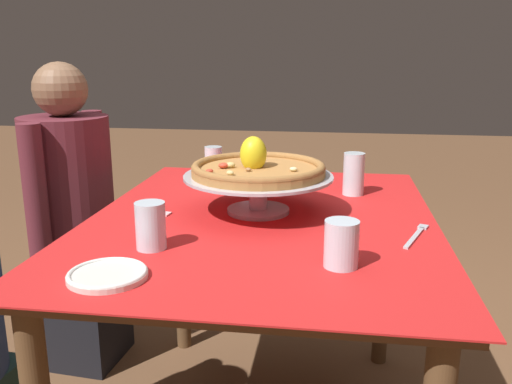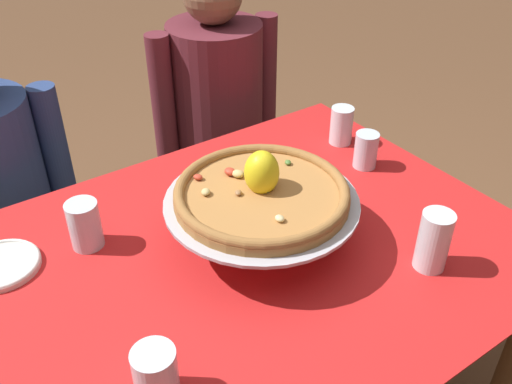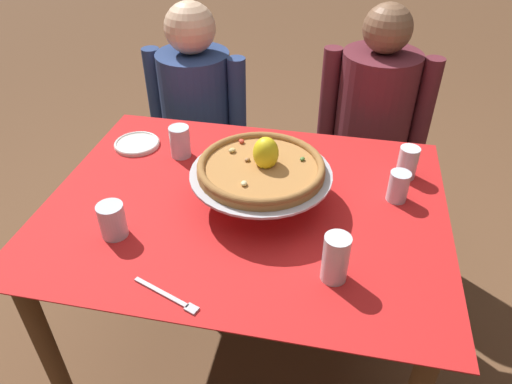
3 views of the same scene
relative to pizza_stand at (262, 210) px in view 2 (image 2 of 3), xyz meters
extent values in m
cylinder|color=brown|center=(0.50, -0.43, -0.48)|extent=(0.06, 0.06, 0.74)
cylinder|color=brown|center=(0.50, 0.39, -0.48)|extent=(0.06, 0.06, 0.74)
cube|color=brown|center=(-0.05, -0.02, -0.10)|extent=(1.22, 0.94, 0.02)
cube|color=red|center=(-0.05, -0.02, -0.09)|extent=(1.26, 0.98, 0.00)
cylinder|color=#B7B7C1|center=(0.00, 0.00, -0.08)|extent=(0.18, 0.18, 0.01)
cylinder|color=#B7B7C1|center=(0.00, 0.00, -0.03)|extent=(0.05, 0.05, 0.09)
cylinder|color=#B7B7C1|center=(0.00, 0.00, 0.03)|extent=(0.44, 0.44, 0.01)
cylinder|color=#AD753D|center=(0.00, 0.00, 0.04)|extent=(0.39, 0.39, 0.02)
torus|color=olive|center=(0.00, 0.00, 0.05)|extent=(0.39, 0.39, 0.02)
ellipsoid|color=#4C7533|center=(0.03, 0.03, 0.06)|extent=(0.04, 0.04, 0.02)
ellipsoid|color=#996B42|center=(-0.05, 0.02, 0.06)|extent=(0.02, 0.02, 0.01)
ellipsoid|color=#C63D28|center=(-0.02, 0.10, 0.06)|extent=(0.03, 0.03, 0.02)
ellipsoid|color=#4C7533|center=(0.12, 0.06, 0.05)|extent=(0.02, 0.02, 0.01)
ellipsoid|color=tan|center=(-0.01, 0.08, 0.06)|extent=(0.04, 0.04, 0.02)
ellipsoid|color=#4C7533|center=(0.01, -0.01, 0.06)|extent=(0.02, 0.02, 0.01)
ellipsoid|color=#C63D28|center=(-0.09, 0.12, 0.06)|extent=(0.03, 0.03, 0.01)
ellipsoid|color=beige|center=(-0.03, -0.10, 0.06)|extent=(0.02, 0.02, 0.01)
ellipsoid|color=tan|center=(-0.11, 0.06, 0.06)|extent=(0.03, 0.03, 0.01)
ellipsoid|color=yellow|center=(0.01, 0.02, 0.09)|extent=(0.11, 0.11, 0.10)
cylinder|color=silver|center=(-0.34, 0.21, -0.03)|extent=(0.07, 0.07, 0.11)
cylinder|color=silver|center=(-0.34, 0.21, -0.05)|extent=(0.06, 0.06, 0.07)
cylinder|color=silver|center=(-0.39, -0.24, -0.03)|extent=(0.08, 0.08, 0.11)
cylinder|color=silver|center=(0.42, 0.10, -0.03)|extent=(0.06, 0.06, 0.10)
cylinder|color=silver|center=(0.42, 0.10, -0.05)|extent=(0.06, 0.06, 0.06)
cylinder|color=silver|center=(0.46, 0.24, -0.03)|extent=(0.07, 0.07, 0.11)
cylinder|color=silver|center=(0.46, 0.24, -0.05)|extent=(0.06, 0.06, 0.07)
cylinder|color=silver|center=(0.25, -0.28, -0.01)|extent=(0.07, 0.07, 0.14)
cylinder|color=silver|center=(0.25, -0.28, -0.06)|extent=(0.06, 0.06, 0.05)
cylinder|color=silver|center=(-0.52, 0.25, -0.08)|extent=(0.17, 0.17, 0.01)
torus|color=white|center=(-0.52, 0.25, -0.07)|extent=(0.17, 0.17, 0.01)
cube|color=beige|center=(-0.06, 0.28, -0.08)|extent=(0.04, 0.05, 0.00)
cube|color=#1E3833|center=(-0.45, 0.75, -0.63)|extent=(0.31, 0.34, 0.44)
cylinder|color=navy|center=(-0.25, 0.73, -0.12)|extent=(0.08, 0.08, 0.43)
cube|color=black|center=(0.36, 0.78, -0.64)|extent=(0.31, 0.34, 0.43)
cylinder|color=maroon|center=(0.36, 0.78, -0.14)|extent=(0.36, 0.36, 0.57)
cylinder|color=maroon|center=(0.15, 0.80, -0.10)|extent=(0.08, 0.08, 0.48)
cylinder|color=maroon|center=(0.56, 0.76, -0.10)|extent=(0.08, 0.08, 0.48)
camera|label=1|loc=(-1.52, -0.21, 0.38)|focal=37.95mm
camera|label=2|loc=(-0.59, -0.83, 0.76)|focal=39.58mm
camera|label=3|loc=(0.22, -1.18, 0.85)|focal=33.44mm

